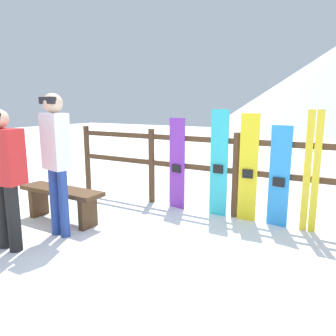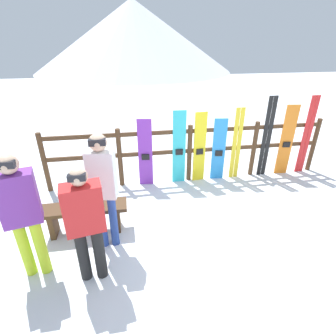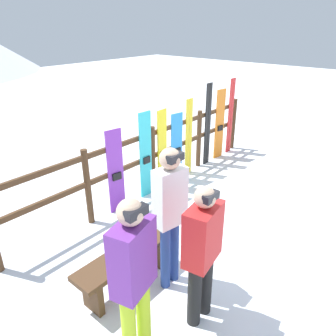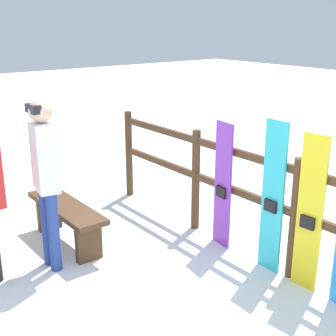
# 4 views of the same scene
# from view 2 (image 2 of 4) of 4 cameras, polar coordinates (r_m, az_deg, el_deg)

# --- Properties ---
(ground_plane) EXTENTS (40.00, 40.00, 0.00)m
(ground_plane) POSITION_cam_2_polar(r_m,az_deg,el_deg) (4.33, 10.83, -14.99)
(ground_plane) COLOR white
(mountain_backdrop) EXTENTS (18.00, 18.00, 6.00)m
(mountain_backdrop) POSITION_cam_2_polar(r_m,az_deg,el_deg) (27.02, -7.54, 26.58)
(mountain_backdrop) COLOR silver
(mountain_backdrop) RESTS_ON ground
(fence) EXTENTS (5.96, 0.10, 1.25)m
(fence) POSITION_cam_2_polar(r_m,az_deg,el_deg) (5.56, 4.73, 4.31)
(fence) COLOR #4C331E
(fence) RESTS_ON ground
(bench) EXTENTS (1.33, 0.36, 0.48)m
(bench) POSITION_cam_2_polar(r_m,az_deg,el_deg) (4.39, -17.69, -9.35)
(bench) COLOR #4C331E
(bench) RESTS_ON ground
(person_red) EXTENTS (0.48, 0.32, 1.59)m
(person_red) POSITION_cam_2_polar(r_m,az_deg,el_deg) (3.28, -17.53, -10.70)
(person_red) COLOR black
(person_red) RESTS_ON ground
(person_white) EXTENTS (0.39, 0.26, 1.77)m
(person_white) POSITION_cam_2_polar(r_m,az_deg,el_deg) (3.65, -13.98, -3.25)
(person_white) COLOR navy
(person_white) RESTS_ON ground
(person_purple) EXTENTS (0.47, 0.33, 1.72)m
(person_purple) POSITION_cam_2_polar(r_m,az_deg,el_deg) (3.58, -29.27, -8.00)
(person_purple) COLOR #B7D826
(person_purple) RESTS_ON ground
(snowboard_purple) EXTENTS (0.29, 0.09, 1.44)m
(snowboard_purple) POSITION_cam_2_polar(r_m,az_deg,el_deg) (5.38, -4.96, 3.17)
(snowboard_purple) COLOR purple
(snowboard_purple) RESTS_ON ground
(snowboard_cyan) EXTENTS (0.27, 0.06, 1.57)m
(snowboard_cyan) POSITION_cam_2_polar(r_m,az_deg,el_deg) (5.44, 2.43, 4.32)
(snowboard_cyan) COLOR #2DBFCC
(snowboard_cyan) RESTS_ON ground
(snowboard_yellow) EXTENTS (0.26, 0.07, 1.52)m
(snowboard_yellow) POSITION_cam_2_polar(r_m,az_deg,el_deg) (5.55, 6.89, 4.34)
(snowboard_yellow) COLOR yellow
(snowboard_yellow) RESTS_ON ground
(snowboard_blue) EXTENTS (0.28, 0.09, 1.37)m
(snowboard_blue) POSITION_cam_2_polar(r_m,az_deg,el_deg) (5.71, 10.98, 3.86)
(snowboard_blue) COLOR #288CE0
(snowboard_blue) RESTS_ON ground
(ski_pair_yellow) EXTENTS (0.19, 0.02, 1.58)m
(ski_pair_yellow) POSITION_cam_2_polar(r_m,az_deg,el_deg) (5.82, 14.72, 5.04)
(ski_pair_yellow) COLOR yellow
(ski_pair_yellow) RESTS_ON ground
(ski_pair_black) EXTENTS (0.19, 0.02, 1.79)m
(ski_pair_black) POSITION_cam_2_polar(r_m,az_deg,el_deg) (6.09, 20.69, 6.18)
(ski_pair_black) COLOR black
(ski_pair_black) RESTS_ON ground
(snowboard_orange) EXTENTS (0.28, 0.08, 1.59)m
(snowboard_orange) POSITION_cam_2_polar(r_m,az_deg,el_deg) (6.37, 24.39, 5.38)
(snowboard_orange) COLOR orange
(snowboard_orange) RESTS_ON ground
(ski_pair_red) EXTENTS (0.20, 0.02, 1.77)m
(ski_pair_red) POSITION_cam_2_polar(r_m,az_deg,el_deg) (6.61, 27.97, 6.22)
(ski_pair_red) COLOR red
(ski_pair_red) RESTS_ON ground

